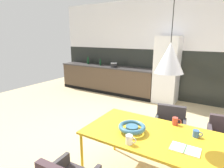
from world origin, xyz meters
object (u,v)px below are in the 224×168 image
Objects in this scene: fruit_bowl at (132,127)px; bottle_vinegar_dark at (100,63)px; pendant_lamp_over_table_near at (170,58)px; bottle_spice_small at (88,61)px; mug_short_terracotta at (129,140)px; open_book at (185,149)px; dining_table at (164,140)px; bottle_wine_green at (88,61)px; mug_dark_espresso at (196,134)px; cooking_pot at (114,65)px; armchair_corner_seat at (170,124)px; mug_glass_clear at (175,121)px; refrigerator_column at (167,70)px.

bottle_vinegar_dark reaches higher than fruit_bowl.
pendant_lamp_over_table_near is at bearing 9.55° from fruit_bowl.
bottle_spice_small is at bearing 168.69° from bottle_vinegar_dark.
open_book is at bearing 20.69° from mug_short_terracotta.
mug_short_terracotta is 4.65m from bottle_vinegar_dark.
bottle_spice_small is (-0.67, 0.13, -0.00)m from bottle_vinegar_dark.
dining_table is 5.01m from bottle_wine_green.
cooking_pot is at bearing 134.20° from mug_dark_espresso.
fruit_bowl is 0.64m from open_book.
bottle_spice_small reaches higher than fruit_bowl.
pendant_lamp_over_table_near is (3.19, -3.31, 0.66)m from bottle_vinegar_dark.
mug_short_terracotta reaches higher than armchair_corner_seat.
armchair_corner_seat is 2.69× the size of bottle_wine_green.
mug_short_terracotta reaches higher than mug_glass_clear.
dining_table is 0.88m from armchair_corner_seat.
pendant_lamp_over_table_near reaches higher than bottle_spice_small.
armchair_corner_seat is at bearing 111.70° from open_book.
mug_glass_clear is at bearing 66.31° from mug_short_terracotta.
dining_table is 17.16× the size of mug_dark_espresso.
cooking_pot is at bearing 129.16° from dining_table.
pendant_lamp_over_table_near reaches higher than mug_dark_espresso.
open_book is 2.63× the size of mug_dark_espresso.
mug_glass_clear is at bearing -46.86° from cooking_pot.
dining_table is at bearing -45.79° from bottle_vinegar_dark.
pendant_lamp_over_table_near is at bearing -51.13° from cooking_pot.
armchair_corner_seat is 0.54× the size of pendant_lamp_over_table_near.
pendant_lamp_over_table_near is (0.89, -3.31, 0.71)m from refrigerator_column.
mug_dark_espresso is 4.16m from cooking_pot.
cooking_pot is at bearing 128.87° from pendant_lamp_over_table_near.
dining_table is 0.47m from mug_short_terracotta.
mug_dark_espresso is (1.21, -3.09, -0.18)m from refrigerator_column.
pendant_lamp_over_table_near reaches higher than open_book.
fruit_bowl is at bearing -56.03° from cooking_pot.
cooking_pot is (-2.89, 2.98, 0.20)m from mug_dark_espresso.
bottle_vinegar_dark is (-3.50, 3.09, 0.23)m from mug_dark_espresso.
armchair_corner_seat is 6.80× the size of mug_dark_espresso.
open_book is 0.59m from mug_short_terracotta.
fruit_bowl is 0.27m from mug_short_terracotta.
cooking_pot is (-2.58, 3.17, 0.28)m from dining_table.
dining_table is at bearing -50.84° from cooking_pot.
mug_dark_espresso is (0.06, 0.34, 0.04)m from open_book.
bottle_wine_green is at bearing 138.27° from pendant_lamp_over_table_near.
mug_short_terracotta is (-0.55, -0.21, 0.05)m from open_book.
bottle_wine_green is 0.15m from bottle_spice_small.
fruit_bowl is 4.94m from bottle_spice_small.
mug_glass_clear is 3.82m from cooking_pot.
cooking_pot is at bearing -7.12° from bottle_wine_green.
mug_dark_espresso is at bearing -68.67° from refrigerator_column.
open_book is at bearing -71.47° from refrigerator_column.
fruit_bowl is 0.63m from mug_glass_clear.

